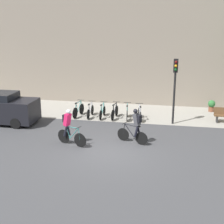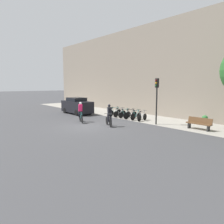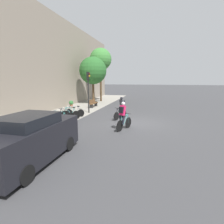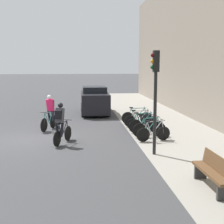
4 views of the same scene
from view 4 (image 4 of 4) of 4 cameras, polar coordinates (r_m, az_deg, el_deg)
ground at (r=14.44m, az=-14.22°, el=-4.88°), size 200.00×200.00×0.00m
kerb_strip at (r=15.03m, az=12.24°, el=-4.27°), size 44.00×4.50×0.01m
cyclist_pink at (r=16.28m, az=-11.31°, el=0.12°), size 1.61×0.70×1.79m
cyclist_grey at (r=13.11m, az=-9.39°, el=-1.87°), size 1.59×0.73×1.77m
parked_bike_0 at (r=17.51m, az=4.58°, el=-0.93°), size 0.46×1.72×0.98m
parked_bike_1 at (r=16.75m, az=5.07°, el=-1.45°), size 0.46×1.68×0.95m
parked_bike_2 at (r=16.00m, az=5.61°, el=-1.96°), size 0.46×1.61×0.93m
parked_bike_3 at (r=15.24m, az=6.21°, el=-2.42°), size 0.46×1.67×0.97m
parked_bike_4 at (r=14.49m, az=6.86°, el=-3.03°), size 0.46×1.60×0.96m
parked_bike_5 at (r=13.75m, az=7.59°, el=-3.73°), size 0.49×1.56×0.94m
traffic_light_pole at (r=11.40m, az=7.91°, el=5.15°), size 0.26×0.30×3.82m
bench at (r=8.93m, az=18.09°, el=-10.33°), size 1.88×0.44×0.89m
parked_car at (r=21.25m, az=-3.20°, el=2.11°), size 4.30×1.84×1.85m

